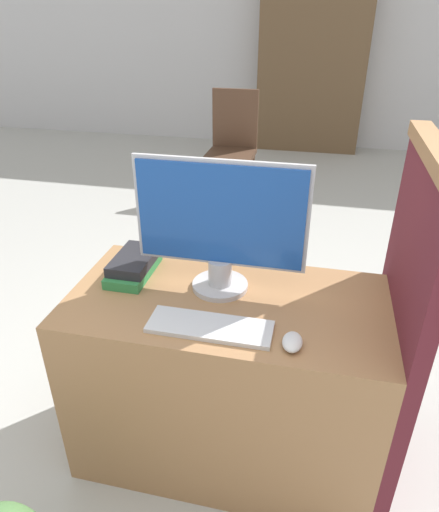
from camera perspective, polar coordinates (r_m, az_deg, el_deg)
ground_plane at (r=2.00m, az=-1.33°, el=-28.90°), size 20.00×20.00×0.00m
wall_back at (r=6.46m, az=11.49°, el=25.69°), size 12.00×0.06×2.80m
desk at (r=1.89m, az=0.85°, el=-14.99°), size 1.16×0.61×0.76m
carrel_divider at (r=1.75m, az=21.27°, el=-8.86°), size 0.07×0.71×1.34m
monitor at (r=1.60m, az=0.09°, el=3.86°), size 0.61×0.21×0.49m
keyboard at (r=1.51m, az=-1.20°, el=-8.83°), size 0.41×0.14×0.02m
mouse at (r=1.45m, az=9.09°, el=-10.56°), size 0.06×0.10×0.03m
book_stack at (r=1.82m, az=-10.63°, el=-1.11°), size 0.15×0.27×0.08m
far_chair at (r=4.51m, az=1.65°, el=14.18°), size 0.44×0.44×1.02m
bookshelf_far at (r=6.25m, az=11.43°, el=21.89°), size 1.31×0.32×1.99m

